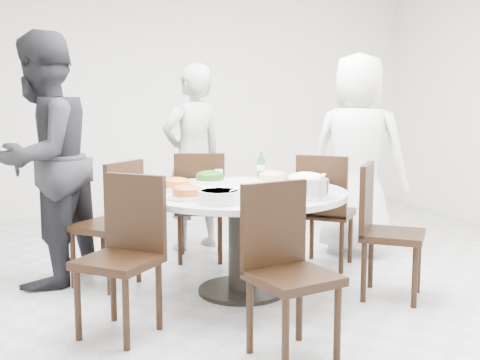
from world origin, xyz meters
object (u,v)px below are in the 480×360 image
object	(u,v)px
chair_s	(293,273)
diner_right	(358,155)
chair_se	(393,232)
soup_bowl	(219,197)
beverage_bottle	(261,166)
chair_n	(200,206)
rice_bowl	(306,188)
dining_table	(242,242)
diner_middle	(193,158)
chair_nw	(105,223)
chair_sw	(118,258)
diner_left	(43,160)
chair_ne	(327,210)

from	to	relation	value
chair_s	diner_right	size ratio (longest dim) A/B	0.53
chair_se	diner_right	size ratio (longest dim) A/B	0.53
soup_bowl	beverage_bottle	bearing A→B (deg)	56.91
chair_n	rice_bowl	bearing A→B (deg)	120.23
rice_bowl	chair_se	bearing A→B (deg)	-0.37
dining_table	chair_s	xyz separation A→B (m)	(-0.08, -1.14, 0.10)
beverage_bottle	chair_n	bearing A→B (deg)	131.15
diner_middle	beverage_bottle	world-z (taller)	diner_middle
chair_nw	rice_bowl	xyz separation A→B (m)	(1.23, -0.89, 0.34)
chair_sw	beverage_bottle	bearing A→B (deg)	81.82
soup_bowl	dining_table	bearing A→B (deg)	56.38
dining_table	chair_n	bearing A→B (deg)	94.41
rice_bowl	chair_s	bearing A→B (deg)	-118.27
rice_bowl	beverage_bottle	bearing A→B (deg)	89.05
chair_se	diner_middle	distance (m)	2.09
dining_table	diner_middle	size ratio (longest dim) A/B	0.88
chair_n	chair_se	bearing A→B (deg)	141.91
diner_left	chair_ne	bearing A→B (deg)	119.73
chair_sw	chair_n	bearing A→B (deg)	102.31
diner_left	rice_bowl	size ratio (longest dim) A/B	6.35
soup_bowl	chair_sw	bearing A→B (deg)	-171.96
chair_ne	diner_middle	world-z (taller)	diner_middle
dining_table	diner_middle	world-z (taller)	diner_middle
chair_sw	beverage_bottle	size ratio (longest dim) A/B	4.21
chair_s	diner_middle	xyz separation A→B (m)	(0.04, 2.50, 0.38)
chair_nw	soup_bowl	bearing A→B (deg)	79.98
chair_nw	chair_n	bearing A→B (deg)	165.00
chair_sw	soup_bowl	world-z (taller)	chair_sw
chair_se	diner_left	bearing A→B (deg)	102.92
chair_ne	diner_middle	size ratio (longest dim) A/B	0.56
chair_ne	diner_left	distance (m)	2.29
diner_right	chair_se	bearing A→B (deg)	115.95
rice_bowl	diner_right	bearing A→B (deg)	48.84
diner_right	beverage_bottle	size ratio (longest dim) A/B	7.96
diner_right	chair_sw	bearing A→B (deg)	72.03
chair_nw	diner_middle	size ratio (longest dim) A/B	0.56
soup_bowl	beverage_bottle	world-z (taller)	beverage_bottle
chair_ne	soup_bowl	bearing A→B (deg)	76.49
chair_nw	rice_bowl	bearing A→B (deg)	99.16
diner_right	rice_bowl	bearing A→B (deg)	91.55
chair_n	beverage_bottle	size ratio (longest dim) A/B	4.21
dining_table	rice_bowl	size ratio (longest dim) A/B	5.03
chair_s	beverage_bottle	bearing A→B (deg)	62.86
chair_se	diner_left	xyz separation A→B (m)	(-2.33, 1.08, 0.47)
chair_se	diner_right	world-z (taller)	diner_right
chair_n	diner_middle	world-z (taller)	diner_middle
dining_table	chair_ne	world-z (taller)	chair_ne
diner_right	chair_ne	bearing A→B (deg)	77.22
chair_sw	diner_middle	bearing A→B (deg)	106.98
chair_n	diner_middle	distance (m)	0.55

